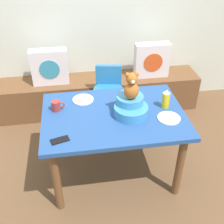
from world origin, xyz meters
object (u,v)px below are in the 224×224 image
object	(u,v)px
dinner_plate_near	(169,118)
dinner_plate_far	(83,100)
pillow_floral_right	(152,60)
dining_table	(114,123)
infant_seat_teal	(131,107)
pillow_floral_left	(50,67)
coffee_mug	(56,106)
highchair	(108,91)
ketchup_bottle	(166,99)
cell_phone	(60,140)
teddy_bear	(132,86)

from	to	relation	value
dinner_plate_near	dinner_plate_far	bearing A→B (deg)	150.09
pillow_floral_right	dining_table	bearing A→B (deg)	-120.02
infant_seat_teal	pillow_floral_left	bearing A→B (deg)	122.29
coffee_mug	dinner_plate_far	bearing A→B (deg)	27.77
highchair	ketchup_bottle	distance (m)	0.89
dining_table	dinner_plate_far	distance (m)	0.39
dinner_plate_near	infant_seat_teal	bearing A→B (deg)	158.13
pillow_floral_right	dining_table	world-z (taller)	pillow_floral_right
infant_seat_teal	dinner_plate_near	distance (m)	0.35
pillow_floral_left	infant_seat_teal	xyz separation A→B (m)	(0.75, -1.19, 0.13)
coffee_mug	dinner_plate_near	bearing A→B (deg)	-16.29
pillow_floral_right	ketchup_bottle	size ratio (longest dim) A/B	2.38
pillow_floral_right	cell_phone	world-z (taller)	pillow_floral_right
ketchup_bottle	coffee_mug	size ratio (longest dim) A/B	1.54
pillow_floral_right	teddy_bear	xyz separation A→B (m)	(-0.53, -1.19, 0.34)
ketchup_bottle	coffee_mug	world-z (taller)	ketchup_bottle
dinner_plate_far	cell_phone	distance (m)	0.60
pillow_floral_left	dining_table	size ratio (longest dim) A/B	0.35
pillow_floral_left	dinner_plate_far	bearing A→B (deg)	-68.84
dining_table	pillow_floral_left	bearing A→B (deg)	117.30
dining_table	cell_phone	xyz separation A→B (m)	(-0.47, -0.29, 0.11)
infant_seat_teal	dinner_plate_near	world-z (taller)	infant_seat_teal
highchair	dinner_plate_far	world-z (taller)	highchair
highchair	cell_phone	xyz separation A→B (m)	(-0.53, -1.05, 0.22)
pillow_floral_right	coffee_mug	xyz separation A→B (m)	(-1.18, -1.03, 0.11)
ketchup_bottle	dinner_plate_near	world-z (taller)	ketchup_bottle
dinner_plate_near	coffee_mug	bearing A→B (deg)	163.71
dinner_plate_far	dining_table	bearing A→B (deg)	-46.39
ketchup_bottle	coffee_mug	bearing A→B (deg)	174.06
dining_table	ketchup_bottle	distance (m)	0.52
dining_table	teddy_bear	distance (m)	0.41
teddy_bear	ketchup_bottle	bearing A→B (deg)	8.97
dining_table	highchair	xyz separation A→B (m)	(0.06, 0.75, -0.11)
pillow_floral_right	teddy_bear	distance (m)	1.34
pillow_floral_left	pillow_floral_right	xyz separation A→B (m)	(1.28, 0.00, 0.00)
pillow_floral_right	ketchup_bottle	xyz separation A→B (m)	(-0.19, -1.13, 0.15)
ketchup_bottle	dinner_plate_far	distance (m)	0.78
dinner_plate_near	dinner_plate_far	distance (m)	0.83
ketchup_bottle	dinner_plate_near	bearing A→B (deg)	-96.68
pillow_floral_left	dinner_plate_far	xyz separation A→B (m)	(0.35, -0.90, 0.07)
coffee_mug	cell_phone	xyz separation A→B (m)	(0.03, -0.43, -0.04)
highchair	coffee_mug	xyz separation A→B (m)	(-0.56, -0.62, 0.27)
cell_phone	pillow_floral_right	bearing A→B (deg)	-54.30
ketchup_bottle	dinner_plate_far	world-z (taller)	ketchup_bottle
dinner_plate_near	cell_phone	world-z (taller)	dinner_plate_near
dining_table	cell_phone	bearing A→B (deg)	-148.30
teddy_bear	coffee_mug	distance (m)	0.71
pillow_floral_left	cell_phone	world-z (taller)	pillow_floral_left
pillow_floral_left	ketchup_bottle	world-z (taller)	ketchup_bottle
teddy_bear	dinner_plate_far	bearing A→B (deg)	144.51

